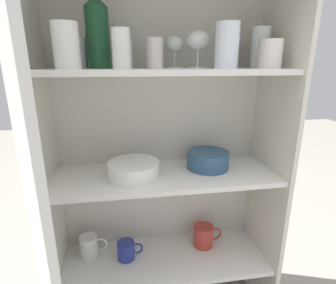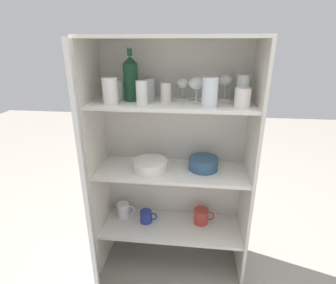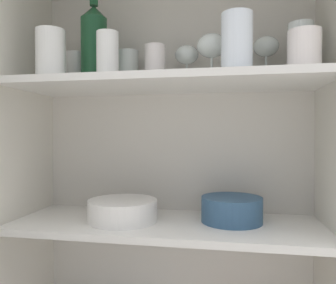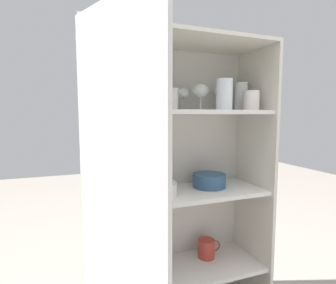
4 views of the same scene
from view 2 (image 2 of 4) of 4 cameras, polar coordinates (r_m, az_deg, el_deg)
name	(u,v)px [view 2 (image 2 of 4)]	position (r m, az deg, el deg)	size (l,w,h in m)	color
ground_plane	(168,277)	(1.90, 0.09, -27.40)	(8.00, 8.00, 0.00)	gray
cupboard_back_panel	(174,156)	(1.73, 1.31, -2.97)	(0.93, 0.02, 1.43)	silver
cupboard_side_left	(98,163)	(1.68, -14.90, -4.42)	(0.02, 0.35, 1.43)	silver
cupboard_side_right	(249,171)	(1.60, 17.21, -5.97)	(0.02, 0.35, 1.43)	silver
cupboard_top_panel	(172,37)	(1.42, 0.89, 21.93)	(0.93, 0.35, 0.02)	silver
shelf_board_lower	(171,227)	(1.82, 0.68, -18.02)	(0.89, 0.31, 0.02)	white
shelf_board_middle	(171,171)	(1.59, 0.74, -6.35)	(0.89, 0.31, 0.02)	white
shelf_board_upper	(172,104)	(1.45, 0.82, 8.24)	(0.89, 0.31, 0.02)	white
cupboard_door	(87,198)	(1.34, -17.18, -11.61)	(0.21, 0.43, 1.43)	silver
tumbler_glass_0	(142,93)	(1.39, -5.71, 10.64)	(0.06, 0.06, 0.13)	white
tumbler_glass_1	(242,98)	(1.37, 15.91, 9.24)	(0.08, 0.08, 0.10)	silver
tumbler_glass_2	(149,89)	(1.55, -4.13, 11.50)	(0.07, 0.07, 0.11)	white
tumbler_glass_3	(120,90)	(1.55, -10.50, 11.11)	(0.08, 0.08, 0.11)	white
tumbler_glass_4	(243,89)	(1.47, 15.92, 11.01)	(0.07, 0.07, 0.15)	white
tumbler_glass_5	(166,92)	(1.45, -0.46, 10.76)	(0.06, 0.06, 0.10)	silver
tumbler_glass_6	(210,92)	(1.35, 9.11, 10.64)	(0.08, 0.08, 0.15)	white
tumbler_glass_7	(110,91)	(1.43, -12.47, 10.79)	(0.08, 0.08, 0.14)	white
wine_glass_0	(182,85)	(1.51, 3.14, 12.33)	(0.07, 0.07, 0.12)	white
wine_glass_1	(226,82)	(1.53, 12.43, 12.64)	(0.08, 0.08, 0.14)	white
wine_glass_2	(197,84)	(1.45, 6.24, 12.37)	(0.09, 0.09, 0.14)	white
wine_bottle	(131,78)	(1.49, -8.11, 13.53)	(0.08, 0.08, 0.28)	#194728
plate_stack_white	(150,165)	(1.58, -3.86, -5.02)	(0.20, 0.20, 0.06)	white
mixing_bowl_large	(203,163)	(1.59, 7.70, -4.56)	(0.18, 0.18, 0.07)	#33567A
coffee_mug_primary	(201,216)	(1.82, 7.27, -15.69)	(0.14, 0.09, 0.10)	#BC3D33
coffee_mug_extra_1	(146,216)	(1.83, -4.75, -15.84)	(0.12, 0.08, 0.08)	#283893
coffee_mug_extra_2	(124,210)	(1.89, -9.60, -14.42)	(0.12, 0.08, 0.10)	white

